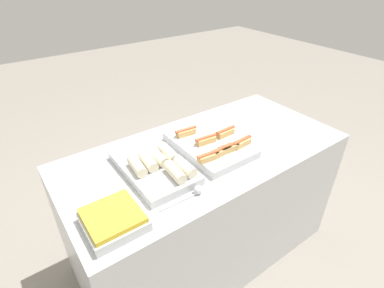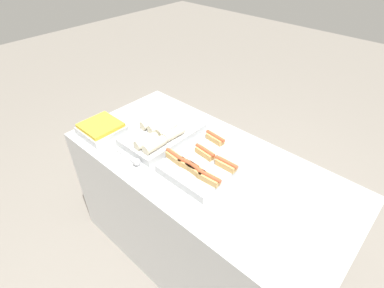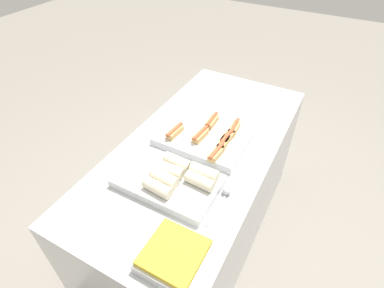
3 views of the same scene
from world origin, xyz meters
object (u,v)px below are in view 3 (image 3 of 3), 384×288
at_px(tray_hotdogs, 204,138).
at_px(tray_side_front, 174,256).
at_px(tray_wraps, 171,180).
at_px(serving_spoon_near, 225,194).

bearing_deg(tray_hotdogs, tray_side_front, -162.46).
distance_m(tray_wraps, tray_side_front, 0.41).
bearing_deg(tray_wraps, tray_side_front, -146.69).
bearing_deg(tray_wraps, serving_spoon_near, -77.69).
relative_size(tray_hotdogs, tray_side_front, 2.05).
xyz_separation_m(tray_hotdogs, serving_spoon_near, (-0.32, -0.28, -0.01)).
height_order(tray_hotdogs, serving_spoon_near, tray_hotdogs).
height_order(tray_side_front, serving_spoon_near, tray_side_front).
height_order(tray_wraps, serving_spoon_near, tray_wraps).
bearing_deg(tray_side_front, tray_wraps, 33.31).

